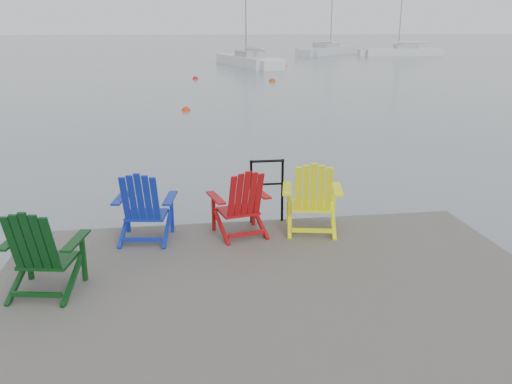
{
  "coord_description": "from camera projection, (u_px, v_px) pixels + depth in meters",
  "views": [
    {
      "loc": [
        -0.96,
        -4.67,
        3.16
      ],
      "look_at": [
        0.14,
        2.75,
        0.85
      ],
      "focal_mm": 38.0,
      "sensor_mm": 36.0,
      "label": 1
    }
  ],
  "objects": [
    {
      "name": "buoy_b",
      "position": [
        195.0,
        79.0,
        33.32
      ],
      "size": [
        0.35,
        0.35,
        0.35
      ],
      "primitive_type": "sphere",
      "color": "red",
      "rests_on": "ground"
    },
    {
      "name": "handrail",
      "position": [
        267.0,
        185.0,
        7.53
      ],
      "size": [
        0.48,
        0.04,
        0.9
      ],
      "color": "black",
      "rests_on": "dock"
    },
    {
      "name": "buoy_d",
      "position": [
        285.0,
        66.0,
        44.43
      ],
      "size": [
        0.32,
        0.32,
        0.32
      ],
      "primitive_type": "sphere",
      "color": "red",
      "rests_on": "ground"
    },
    {
      "name": "chair_red",
      "position": [
        241.0,
        202.0,
        7.05
      ],
      "size": [
        0.83,
        0.78,
        0.91
      ],
      "rotation": [
        0.0,
        0.0,
        0.22
      ],
      "color": "#9E0B0F",
      "rests_on": "dock"
    },
    {
      "name": "sailboat_mid",
      "position": [
        328.0,
        51.0,
        61.49
      ],
      "size": [
        8.88,
        9.24,
        13.82
      ],
      "rotation": [
        0.0,
        0.0,
        -0.75
      ],
      "color": "#BCBCC1",
      "rests_on": "ground"
    },
    {
      "name": "chair_green",
      "position": [
        41.0,
        250.0,
        5.48
      ],
      "size": [
        0.86,
        0.81,
        0.96
      ],
      "rotation": [
        0.0,
        0.0,
        -0.19
      ],
      "color": "black",
      "rests_on": "dock"
    },
    {
      "name": "sailboat_near",
      "position": [
        248.0,
        62.0,
        43.85
      ],
      "size": [
        4.53,
        9.46,
        12.55
      ],
      "rotation": [
        0.0,
        0.0,
        0.25
      ],
      "color": "silver",
      "rests_on": "ground"
    },
    {
      "name": "ground",
      "position": [
        282.0,
        352.0,
        5.48
      ],
      "size": [
        400.0,
        400.0,
        0.0
      ],
      "primitive_type": "plane",
      "color": "slate",
      "rests_on": "ground"
    },
    {
      "name": "chair_blue",
      "position": [
        144.0,
        206.0,
        6.86
      ],
      "size": [
        0.83,
        0.78,
        0.94
      ],
      "rotation": [
        0.0,
        0.0,
        -0.16
      ],
      "color": "#0F249B",
      "rests_on": "dock"
    },
    {
      "name": "buoy_a",
      "position": [
        186.0,
        111.0,
        20.96
      ],
      "size": [
        0.33,
        0.33,
        0.33
      ],
      "primitive_type": "sphere",
      "color": "red",
      "rests_on": "ground"
    },
    {
      "name": "dock",
      "position": [
        282.0,
        321.0,
        5.38
      ],
      "size": [
        6.0,
        5.0,
        1.4
      ],
      "color": "#312F2C",
      "rests_on": "ground"
    },
    {
      "name": "chair_yellow",
      "position": [
        312.0,
        196.0,
        7.16
      ],
      "size": [
        0.9,
        0.85,
        0.99
      ],
      "rotation": [
        0.0,
        0.0,
        -0.21
      ],
      "color": "#F8FC0E",
      "rests_on": "dock"
    },
    {
      "name": "sailboat_far",
      "position": [
        402.0,
        53.0,
        58.68
      ],
      "size": [
        8.13,
        2.68,
        11.09
      ],
      "rotation": [
        0.0,
        0.0,
        1.49
      ],
      "color": "silver",
      "rests_on": "ground"
    },
    {
      "name": "buoy_c",
      "position": [
        272.0,
        82.0,
        31.78
      ],
      "size": [
        0.41,
        0.41,
        0.41
      ],
      "primitive_type": "sphere",
      "color": "#BF480B",
      "rests_on": "ground"
    }
  ]
}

